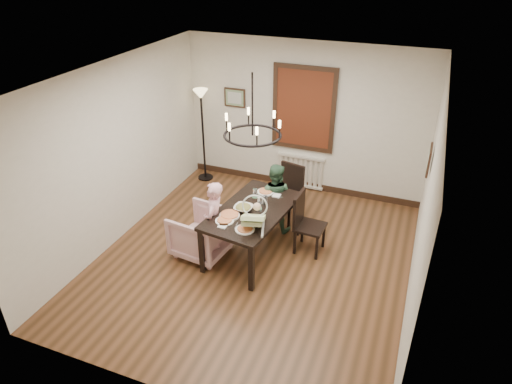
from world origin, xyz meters
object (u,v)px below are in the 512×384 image
Objects in this scene: chair_far at (286,194)px; drinking_glass at (259,207)px; elderly_woman at (214,227)px; floor_lamp at (203,137)px; dining_table at (253,214)px; armchair at (202,233)px; baby_bouncer at (254,216)px; seated_man at (275,203)px; chair_right at (310,224)px.

drinking_glass is at bearing -80.04° from chair_far.
elderly_woman is 2.66m from floor_lamp.
dining_table reaches higher than armchair.
drinking_glass is 2.79m from floor_lamp.
baby_bouncer is 0.42m from drinking_glass.
elderly_woman reaches higher than drinking_glass.
dining_table is 0.85m from armchair.
seated_man reaches higher than armchair.
chair_far is at bearing 144.20° from elderly_woman.
drinking_glass is at bearing 122.72° from chair_right.
floor_lamp reaches higher than dining_table.
seated_man is 0.55× the size of floor_lamp.
dining_table is at bearing 118.76° from armchair.
seated_man is 0.85m from drinking_glass.
floor_lamp reaches higher than chair_far.
chair_right is 0.81m from seated_man.
chair_right is (0.80, 0.36, -0.20)m from dining_table.
dining_table is 0.20m from drinking_glass.
baby_bouncer reaches higher than seated_man.
seated_man reaches higher than dining_table.
chair_far is 0.35m from seated_man.
armchair is 1.08m from baby_bouncer.
elderly_woman is 6.82× the size of drinking_glass.
chair_far is at bearing 44.07° from chair_right.
elderly_woman is at bearing 120.24° from chair_right.
elderly_woman reaches higher than armchair.
baby_bouncer is at bearing 145.31° from chair_right.
floor_lamp is at bearing -35.05° from seated_man.
chair_far is 1.54m from elderly_woman.
chair_right is at bearing 29.37° from drinking_glass.
chair_right is at bearing -31.75° from floor_lamp.
dining_table is 2.70m from floor_lamp.
chair_far is at bearing 153.82° from armchair.
dining_table is 1.81× the size of chair_right.
dining_table is 3.48× the size of baby_bouncer.
elderly_woman is 0.75m from drinking_glass.
chair_right is 1.00× the size of seated_man.
baby_bouncer reaches higher than dining_table.
floor_lamp reaches higher than drinking_glass.
elderly_woman is at bearing 95.75° from armchair.
baby_bouncer reaches higher than drinking_glass.
chair_far is 1.02× the size of chair_right.
seated_man is at bearing -91.60° from chair_far.
elderly_woman is 2.05× the size of baby_bouncer.
chair_far is 0.96m from chair_right.
seated_man is (0.59, 1.05, -0.03)m from elderly_woman.
elderly_woman is at bearing 152.26° from baby_bouncer.
baby_bouncer is at bearing -80.51° from drinking_glass.
chair_right is 1.92× the size of baby_bouncer.
seated_man is (0.81, 1.04, 0.13)m from armchair.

